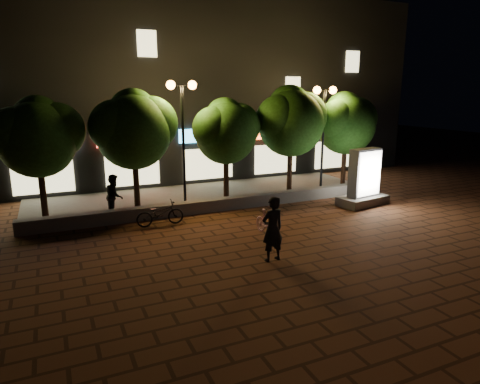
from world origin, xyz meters
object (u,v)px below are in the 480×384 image
tree_left (134,127)px  tree_far_right (346,121)px  street_lamp_right (324,111)px  tree_far_left (38,134)px  rider (273,229)px  tree_mid (226,129)px  street_lamp_left (182,111)px  scooter_parked (160,213)px  ad_kiosk (364,182)px  pedestrian (114,196)px  scooter_pink (268,223)px  tree_right (291,119)px

tree_left → tree_far_right: tree_left is taller
tree_left → street_lamp_right: 8.96m
tree_far_left → street_lamp_right: bearing=-1.2°
tree_far_right → rider: size_ratio=2.46×
tree_left → rider: (2.50, -7.07, -2.48)m
tree_mid → rider: tree_mid is taller
tree_mid → street_lamp_left: size_ratio=0.87×
scooter_parked → tree_mid: bearing=-55.2°
tree_far_right → tree_far_left: bearing=-180.0°
street_lamp_left → street_lamp_right: (7.00, 0.00, -0.13)m
tree_far_right → ad_kiosk: tree_far_right is taller
tree_left → pedestrian: (-1.06, -0.89, -2.53)m
tree_mid → scooter_parked: tree_mid is taller
tree_far_left → tree_left: size_ratio=0.95×
rider → scooter_pink: bearing=-121.1°
pedestrian → tree_right: bearing=-71.4°
tree_far_left → tree_right: 10.81m
tree_far_right → street_lamp_right: bearing=-170.4°
tree_left → tree_far_right: size_ratio=1.03×
tree_far_right → street_lamp_right: (-1.55, -0.26, 0.53)m
ad_kiosk → pedestrian: bearing=167.2°
ad_kiosk → pedestrian: (-10.16, 2.32, -0.07)m
scooter_parked → tree_left: bearing=8.3°
tree_left → tree_far_right: (10.50, -0.00, -0.08)m
tree_right → scooter_pink: (-3.88, -5.05, -3.13)m
scooter_parked → pedestrian: (-1.37, 1.58, 0.46)m
street_lamp_right → pedestrian: bearing=-176.4°
tree_right → rider: bearing=-124.2°
tree_mid → tree_far_right: size_ratio=0.95×
tree_right → pedestrian: (-8.36, -0.89, -2.65)m
tree_far_left → tree_far_right: 14.00m
tree_mid → scooter_parked: size_ratio=2.57×
street_lamp_left → scooter_pink: 6.16m
scooter_pink → scooter_parked: size_ratio=0.83×
tree_left → tree_right: size_ratio=0.97×
scooter_pink → rider: 2.29m
street_lamp_left → ad_kiosk: bearing=-22.3°
tree_far_left → tree_far_right: bearing=0.0°
tree_far_right → pedestrian: bearing=-175.6°
scooter_pink → pedestrian: bearing=131.7°
street_lamp_right → tree_mid: bearing=177.0°
street_lamp_left → pedestrian: street_lamp_left is taller
street_lamp_left → ad_kiosk: 8.31m
tree_left → ad_kiosk: (9.10, -3.20, -2.45)m
ad_kiosk → scooter_parked: (-8.79, 0.74, -0.53)m
street_lamp_right → rider: street_lamp_right is taller
tree_mid → tree_far_right: 6.50m
street_lamp_right → pedestrian: 10.46m
tree_far_left → tree_right: (10.80, 0.00, 0.27)m
tree_left → tree_right: (7.30, 0.00, 0.12)m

